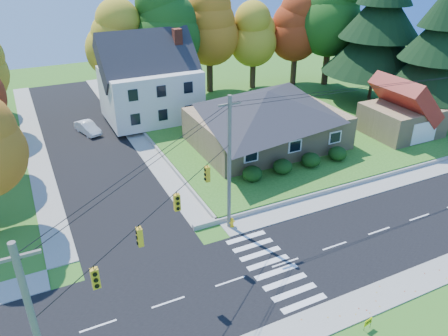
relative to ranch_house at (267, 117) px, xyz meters
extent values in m
plane|color=#3D7923|center=(-8.00, -16.00, -3.27)|extent=(120.00, 120.00, 0.00)
cube|color=black|center=(-8.00, -16.00, -3.26)|extent=(90.00, 8.00, 0.02)
cube|color=black|center=(-16.00, 10.00, -3.25)|extent=(8.00, 44.00, 0.02)
cube|color=#9C9A90|center=(-8.00, -11.00, -3.23)|extent=(90.00, 2.00, 0.08)
cube|color=#9C9A90|center=(-8.00, -21.00, -3.23)|extent=(90.00, 2.00, 0.08)
cube|color=#3D7923|center=(5.00, 5.00, -3.02)|extent=(30.00, 30.00, 0.50)
cube|color=tan|center=(0.00, 0.00, -1.17)|extent=(14.00, 10.00, 3.20)
pyramid|color=#26262B|center=(0.00, 0.00, 1.53)|extent=(14.60, 10.60, 2.20)
cube|color=silver|center=(-8.00, 12.00, 0.03)|extent=(10.00, 8.00, 5.60)
pyramid|color=#26262B|center=(-8.00, 12.00, 4.03)|extent=(10.40, 8.40, 2.40)
cube|color=brown|center=(-4.50, 12.00, 2.03)|extent=(0.90, 0.90, 9.60)
cube|color=tan|center=(14.00, -4.00, -1.27)|extent=(7.00, 6.00, 3.00)
pyramid|color=maroon|center=(14.00, -4.00, 1.03)|extent=(7.30, 6.30, 1.60)
cube|color=silver|center=(14.00, -7.05, -1.57)|extent=(3.20, 0.10, 2.20)
ellipsoid|color=#163A10|center=(-5.00, -6.20, -2.13)|extent=(1.70, 1.70, 1.27)
ellipsoid|color=#163A10|center=(-2.00, -6.20, -2.13)|extent=(1.70, 1.70, 1.27)
ellipsoid|color=#163A10|center=(1.00, -6.20, -2.13)|extent=(1.70, 1.70, 1.27)
ellipsoid|color=#163A10|center=(4.00, -6.20, -2.13)|extent=(1.70, 1.70, 1.27)
cube|color=#666059|center=(-22.50, -21.20, 6.13)|extent=(1.60, 0.12, 0.12)
cylinder|color=#666059|center=(-9.50, -10.80, 1.73)|extent=(0.26, 0.26, 10.00)
cube|color=#666059|center=(-9.50, -10.80, 6.13)|extent=(1.60, 0.12, 0.12)
cube|color=gold|center=(-20.00, -19.20, 2.68)|extent=(0.34, 0.26, 1.00)
cube|color=gold|center=(-17.50, -17.20, 2.68)|extent=(0.26, 0.34, 1.00)
cube|color=gold|center=(-14.80, -15.05, 2.68)|extent=(0.34, 0.26, 1.00)
cube|color=gold|center=(-12.00, -12.80, 2.68)|extent=(0.26, 0.34, 1.00)
cylinder|color=black|center=(-16.00, -16.00, 3.33)|extent=(13.02, 10.43, 0.04)
cylinder|color=#3F2A19|center=(-10.00, 18.00, -0.07)|extent=(0.80, 0.80, 5.40)
sphere|color=gold|center=(-10.00, 18.00, 3.83)|extent=(6.72, 6.72, 6.72)
sphere|color=gold|center=(-10.00, 18.00, 5.51)|extent=(5.91, 5.91, 5.91)
sphere|color=gold|center=(-10.00, 18.00, 7.19)|extent=(5.11, 5.11, 5.11)
cylinder|color=#3F2A19|center=(-4.00, 17.00, 0.38)|extent=(0.86, 0.86, 6.30)
sphere|color=#1F5317|center=(-4.00, 17.00, 4.93)|extent=(7.84, 7.84, 7.84)
sphere|color=#1F5317|center=(-4.00, 17.00, 6.89)|extent=(6.90, 6.90, 6.90)
sphere|color=#1F5317|center=(-4.00, 17.00, 8.85)|extent=(5.96, 5.96, 5.96)
cylinder|color=#3F2A19|center=(2.00, 18.00, 0.16)|extent=(0.83, 0.83, 5.85)
sphere|color=orange|center=(2.00, 18.00, 4.38)|extent=(7.28, 7.28, 7.28)
sphere|color=orange|center=(2.00, 18.00, 6.20)|extent=(6.41, 6.41, 6.41)
sphere|color=orange|center=(2.00, 18.00, 8.02)|extent=(5.53, 5.53, 5.53)
cylinder|color=#3F2A19|center=(8.00, 17.00, -0.29)|extent=(0.77, 0.77, 4.95)
sphere|color=gold|center=(8.00, 17.00, 3.28)|extent=(6.16, 6.16, 6.16)
sphere|color=gold|center=(8.00, 17.00, 4.82)|extent=(5.42, 5.42, 5.42)
sphere|color=gold|center=(8.00, 17.00, 6.36)|extent=(4.68, 4.68, 4.68)
cylinder|color=#3F2A19|center=(14.00, 16.00, -0.07)|extent=(0.80, 0.80, 5.40)
sphere|color=#993013|center=(14.00, 16.00, 3.83)|extent=(6.72, 6.72, 6.72)
sphere|color=#993013|center=(14.00, 16.00, 5.51)|extent=(5.91, 5.91, 5.91)
sphere|color=#993013|center=(14.00, 16.00, 7.19)|extent=(5.11, 5.11, 5.11)
cylinder|color=#3F2A19|center=(18.00, 14.00, 0.61)|extent=(0.89, 0.89, 6.75)
sphere|color=#1F5317|center=(18.00, 14.00, 5.48)|extent=(8.40, 8.40, 8.40)
sphere|color=#1F5317|center=(18.00, 14.00, 7.58)|extent=(7.39, 7.39, 7.39)
cylinder|color=#3F2A19|center=(19.00, 6.00, -1.33)|extent=(0.40, 0.40, 2.88)
cone|color=black|center=(19.00, 6.00, 4.11)|extent=(12.80, 12.80, 6.72)
cone|color=black|center=(19.00, 6.00, 7.95)|extent=(9.60, 9.60, 6.08)
cylinder|color=#3F2A19|center=(20.00, -2.00, -1.51)|extent=(0.40, 0.40, 2.52)
cone|color=black|center=(20.00, -2.00, 3.25)|extent=(11.20, 11.20, 5.88)
cone|color=black|center=(20.00, -2.00, 6.61)|extent=(8.40, 8.40, 5.32)
imported|color=white|center=(-15.42, 11.50, -2.61)|extent=(2.42, 4.10, 1.28)
cylinder|color=yellow|center=(-9.31, -10.92, -3.22)|extent=(0.35, 0.35, 0.10)
cylinder|color=yellow|center=(-9.31, -10.92, -2.92)|extent=(0.23, 0.23, 0.54)
sphere|color=yellow|center=(-9.31, -10.92, -2.60)|extent=(0.25, 0.25, 0.25)
cylinder|color=yellow|center=(-9.31, -10.92, -2.83)|extent=(0.45, 0.17, 0.12)
cylinder|color=black|center=(-7.26, -22.52, -3.02)|extent=(0.02, 0.02, 0.49)
cylinder|color=black|center=(-6.83, -22.52, -3.02)|extent=(0.02, 0.02, 0.49)
cube|color=#F5FF00|center=(-7.05, -22.52, -2.73)|extent=(0.58, 0.13, 0.39)
camera|label=1|loc=(-21.30, -34.26, 15.26)|focal=35.00mm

